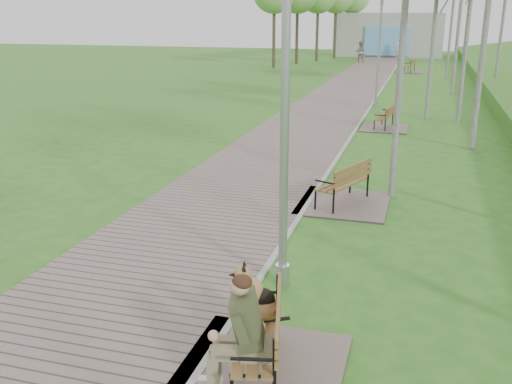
{
  "coord_description": "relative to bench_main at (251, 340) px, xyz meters",
  "views": [
    {
      "loc": [
        2.23,
        -6.99,
        4.0
      ],
      "look_at": [
        -0.33,
        1.7,
        1.14
      ],
      "focal_mm": 40.0,
      "sensor_mm": 36.0,
      "label": 1
    }
  ],
  "objects": [
    {
      "name": "bench_main",
      "position": [
        0.0,
        0.0,
        0.0
      ],
      "size": [
        1.87,
        2.08,
        1.63
      ],
      "color": "#74635E",
      "rests_on": "ground"
    },
    {
      "name": "walkway",
      "position": [
        -2.33,
        23.08,
        -0.44
      ],
      "size": [
        3.5,
        67.0,
        0.04
      ],
      "primitive_type": "cube",
      "color": "#74635E",
      "rests_on": "ground"
    },
    {
      "name": "ground",
      "position": [
        -0.58,
        1.58,
        -0.46
      ],
      "size": [
        120.0,
        120.0,
        0.0
      ],
      "primitive_type": "plane",
      "color": "#2C651C",
      "rests_on": "ground"
    },
    {
      "name": "bench_far",
      "position": [
        0.51,
        36.61,
        -0.24
      ],
      "size": [
        1.88,
        2.09,
        1.16
      ],
      "color": "#74635E",
      "rests_on": "ground"
    },
    {
      "name": "pedestrian_far",
      "position": [
        -3.78,
        43.94,
        0.41
      ],
      "size": [
        0.87,
        0.69,
        1.74
      ],
      "primitive_type": "imported",
      "rotation": [
        0.0,
        0.0,
        3.11
      ],
      "color": "gray",
      "rests_on": "ground"
    },
    {
      "name": "lamp_post_third",
      "position": [
        -0.29,
        37.13,
        1.64
      ],
      "size": [
        0.17,
        0.17,
        4.5
      ],
      "color": "#9A9CA2",
      "rests_on": "ground"
    },
    {
      "name": "building_north",
      "position": [
        -2.08,
        52.56,
        1.54
      ],
      "size": [
        10.0,
        5.2,
        4.0
      ],
      "color": "#9E9E99",
      "rests_on": "ground"
    },
    {
      "name": "pedestrian_near",
      "position": [
        -0.88,
        49.05,
        0.45
      ],
      "size": [
        0.78,
        0.66,
        1.81
      ],
      "primitive_type": "imported",
      "rotation": [
        0.0,
        0.0,
        3.56
      ],
      "color": "silver",
      "rests_on": "ground"
    },
    {
      "name": "lamp_post_second",
      "position": [
        -0.42,
        20.79,
        1.66
      ],
      "size": [
        0.18,
        0.18,
        4.53
      ],
      "color": "#9A9CA2",
      "rests_on": "ground"
    },
    {
      "name": "kerb",
      "position": [
        -0.58,
        23.08,
        -0.43
      ],
      "size": [
        0.1,
        67.0,
        0.05
      ],
      "primitive_type": "cube",
      "color": "#999993",
      "rests_on": "ground"
    },
    {
      "name": "lamp_post_near",
      "position": [
        -0.21,
        2.35,
        2.15
      ],
      "size": [
        0.22,
        0.22,
        5.58
      ],
      "color": "#9A9CA2",
      "rests_on": "ground"
    },
    {
      "name": "bench_third",
      "position": [
        0.34,
        15.38,
        -0.28
      ],
      "size": [
        1.64,
        1.82,
        1.01
      ],
      "color": "#74635E",
      "rests_on": "ground"
    },
    {
      "name": "bench_second",
      "position": [
        0.13,
        6.44,
        -0.24
      ],
      "size": [
        1.89,
        2.1,
        1.16
      ],
      "color": "#74635E",
      "rests_on": "ground"
    }
  ]
}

